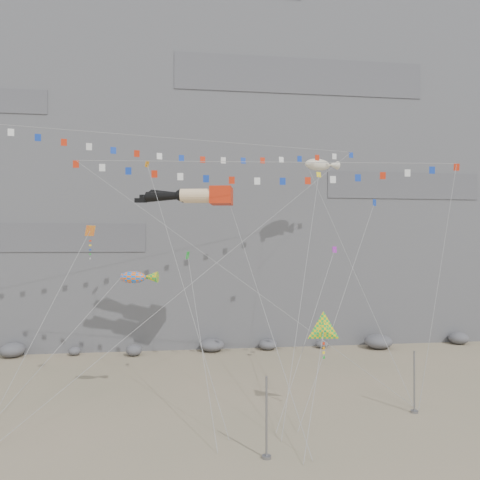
{
  "coord_description": "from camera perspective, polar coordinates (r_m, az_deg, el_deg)",
  "views": [
    {
      "loc": [
        -3.47,
        -32.39,
        11.33
      ],
      "look_at": [
        1.94,
        9.0,
        11.69
      ],
      "focal_mm": 35.0,
      "sensor_mm": 36.0,
      "label": 1
    }
  ],
  "objects": [
    {
      "name": "ground",
      "position": [
        34.49,
        -1.34,
        -19.67
      ],
      "size": [
        120.0,
        120.0,
        0.0
      ],
      "primitive_type": "plane",
      "color": "gray",
      "rests_on": "ground"
    },
    {
      "name": "small_kite_c",
      "position": [
        35.32,
        -6.36,
        -2.08
      ],
      "size": [
        2.09,
        10.87,
        14.67
      ],
      "color": "green",
      "rests_on": "ground"
    },
    {
      "name": "blimp_windsock",
      "position": [
        47.36,
        9.46,
        8.99
      ],
      "size": [
        4.71,
        15.47,
        23.94
      ],
      "color": "#F1E6C6",
      "rests_on": "ground"
    },
    {
      "name": "cliff",
      "position": [
        65.92,
        -4.35,
        11.47
      ],
      "size": [
        80.0,
        28.0,
        50.0
      ],
      "primitive_type": "cube",
      "color": "slate",
      "rests_on": "ground"
    },
    {
      "name": "flag_banner_upper",
      "position": [
        41.61,
        -5.87,
        12.05
      ],
      "size": [
        31.42,
        17.06,
        26.9
      ],
      "color": "red",
      "rests_on": "ground"
    },
    {
      "name": "harlequin_kite",
      "position": [
        35.08,
        -17.85,
        0.98
      ],
      "size": [
        5.78,
        7.15,
        14.57
      ],
      "color": "red",
      "rests_on": "ground"
    },
    {
      "name": "anchor_pole_center",
      "position": [
        26.44,
        3.24,
        -20.78
      ],
      "size": [
        0.12,
        0.12,
        4.32
      ],
      "primitive_type": "cylinder",
      "color": "slate",
      "rests_on": "ground"
    },
    {
      "name": "small_kite_b",
      "position": [
        39.31,
        11.36,
        -1.44
      ],
      "size": [
        7.7,
        10.62,
        16.31
      ],
      "color": "purple",
      "rests_on": "ground"
    },
    {
      "name": "legs_kite",
      "position": [
        39.54,
        -5.5,
        5.35
      ],
      "size": [
        10.65,
        17.66,
        21.85
      ],
      "rotation": [
        0.0,
        0.0,
        -0.2
      ],
      "color": "red",
      "rests_on": "ground"
    },
    {
      "name": "flag_banner_lower",
      "position": [
        36.46,
        3.69,
        9.43
      ],
      "size": [
        29.3,
        6.61,
        20.57
      ],
      "color": "red",
      "rests_on": "ground"
    },
    {
      "name": "fish_windsock",
      "position": [
        33.08,
        -12.98,
        -4.49
      ],
      "size": [
        10.02,
        6.4,
        13.43
      ],
      "color": "#FF620D",
      "rests_on": "ground"
    },
    {
      "name": "small_kite_e",
      "position": [
        38.21,
        15.96,
        4.04
      ],
      "size": [
        8.89,
        8.38,
        18.4
      ],
      "color": "#1337AB",
      "rests_on": "ground"
    },
    {
      "name": "delta_kite",
      "position": [
        31.48,
        10.17,
        -10.75
      ],
      "size": [
        4.35,
        6.62,
        8.95
      ],
      "color": "yellow",
      "rests_on": "ground"
    },
    {
      "name": "small_kite_a",
      "position": [
        40.15,
        -11.13,
        8.62
      ],
      "size": [
        6.19,
        13.68,
        22.9
      ],
      "color": "orange",
      "rests_on": "ground"
    },
    {
      "name": "anchor_pole_right",
      "position": [
        34.79,
        20.48,
        -15.89
      ],
      "size": [
        0.12,
        0.12,
        4.15
      ],
      "primitive_type": "cylinder",
      "color": "slate",
      "rests_on": "ground"
    },
    {
      "name": "talus_boulders",
      "position": [
        50.66,
        -3.43,
        -12.72
      ],
      "size": [
        60.0,
        3.0,
        1.2
      ],
      "primitive_type": null,
      "color": "slate",
      "rests_on": "ground"
    },
    {
      "name": "small_kite_d",
      "position": [
        41.14,
        9.49,
        7.22
      ],
      "size": [
        6.81,
        13.71,
        22.64
      ],
      "color": "yellow",
      "rests_on": "ground"
    }
  ]
}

